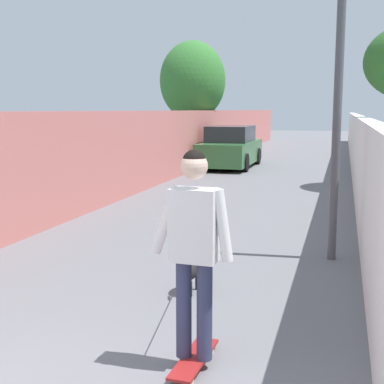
{
  "coord_description": "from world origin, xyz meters",
  "views": [
    {
      "loc": [
        -2.15,
        -2.38,
        2.13
      ],
      "look_at": [
        4.87,
        -0.38,
        1.0
      ],
      "focal_mm": 49.57,
      "sensor_mm": 36.0,
      "label": 1
    }
  ],
  "objects_px": {
    "skateboard": "(194,359)",
    "car_near": "(231,148)",
    "tree_left_far": "(193,81)",
    "lamp_post": "(340,36)",
    "dog": "(190,269)",
    "person_skateboarder": "(194,238)"
  },
  "relations": [
    {
      "from": "skateboard",
      "to": "person_skateboarder",
      "type": "relative_size",
      "value": 0.46
    },
    {
      "from": "tree_left_far",
      "to": "dog",
      "type": "relative_size",
      "value": 2.36
    },
    {
      "from": "car_near",
      "to": "tree_left_far",
      "type": "bearing_deg",
      "value": 49.2
    },
    {
      "from": "dog",
      "to": "car_near",
      "type": "bearing_deg",
      "value": 9.88
    },
    {
      "from": "skateboard",
      "to": "car_near",
      "type": "distance_m",
      "value": 15.73
    },
    {
      "from": "car_near",
      "to": "person_skateboarder",
      "type": "bearing_deg",
      "value": -169.26
    },
    {
      "from": "tree_left_far",
      "to": "lamp_post",
      "type": "relative_size",
      "value": 1.07
    },
    {
      "from": "skateboard",
      "to": "dog",
      "type": "relative_size",
      "value": 0.39
    },
    {
      "from": "tree_left_far",
      "to": "skateboard",
      "type": "xyz_separation_m",
      "value": [
        -17.13,
        -4.89,
        -3.22
      ]
    },
    {
      "from": "tree_left_far",
      "to": "car_near",
      "type": "relative_size",
      "value": 1.12
    },
    {
      "from": "dog",
      "to": "person_skateboarder",
      "type": "bearing_deg",
      "value": -162.78
    },
    {
      "from": "person_skateboarder",
      "to": "skateboard",
      "type": "bearing_deg",
      "value": 0.0
    },
    {
      "from": "lamp_post",
      "to": "person_skateboarder",
      "type": "relative_size",
      "value": 2.64
    },
    {
      "from": "tree_left_far",
      "to": "person_skateboarder",
      "type": "height_order",
      "value": "tree_left_far"
    },
    {
      "from": "lamp_post",
      "to": "car_near",
      "type": "bearing_deg",
      "value": 18.6
    },
    {
      "from": "lamp_post",
      "to": "dog",
      "type": "relative_size",
      "value": 2.21
    },
    {
      "from": "lamp_post",
      "to": "dog",
      "type": "height_order",
      "value": "lamp_post"
    },
    {
      "from": "skateboard",
      "to": "dog",
      "type": "height_order",
      "value": "dog"
    },
    {
      "from": "car_near",
      "to": "dog",
      "type": "bearing_deg",
      "value": -170.12
    },
    {
      "from": "lamp_post",
      "to": "car_near",
      "type": "relative_size",
      "value": 1.05
    },
    {
      "from": "tree_left_far",
      "to": "skateboard",
      "type": "distance_m",
      "value": 18.11
    },
    {
      "from": "tree_left_far",
      "to": "skateboard",
      "type": "relative_size",
      "value": 6.07
    }
  ]
}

